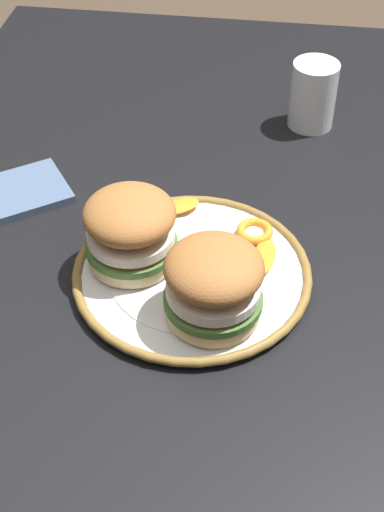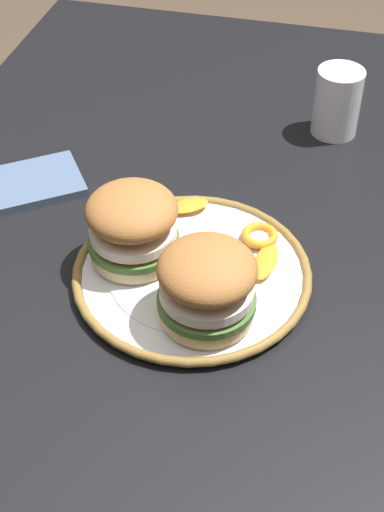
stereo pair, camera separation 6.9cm
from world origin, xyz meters
name	(u,v)px [view 1 (the left image)]	position (x,y,z in m)	size (l,w,h in m)	color
dining_table	(169,315)	(0.00, 0.00, 0.63)	(1.50, 0.89, 0.72)	black
dinner_plate	(192,273)	(0.01, 0.03, 0.73)	(0.31, 0.31, 0.02)	white
sandwich_half_left	(214,282)	(0.08, 0.07, 0.78)	(0.16, 0.16, 0.10)	beige
sandwich_half_right	(130,231)	(0.00, -0.05, 0.78)	(0.16, 0.16, 0.10)	beige
orange_peel_curled	(255,231)	(-0.07, 0.11, 0.74)	(0.07, 0.07, 0.01)	orange
orange_peel_strip_long	(181,206)	(-0.11, 0.00, 0.74)	(0.06, 0.07, 0.01)	orange
orange_peel_strip_short	(264,256)	(-0.02, 0.12, 0.74)	(0.07, 0.03, 0.01)	orange
drinking_glass	(313,98)	(-0.38, 0.18, 0.77)	(0.07, 0.07, 0.11)	white
folded_napkin	(10,195)	(-0.12, -0.25, 0.72)	(0.16, 0.11, 0.01)	slate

